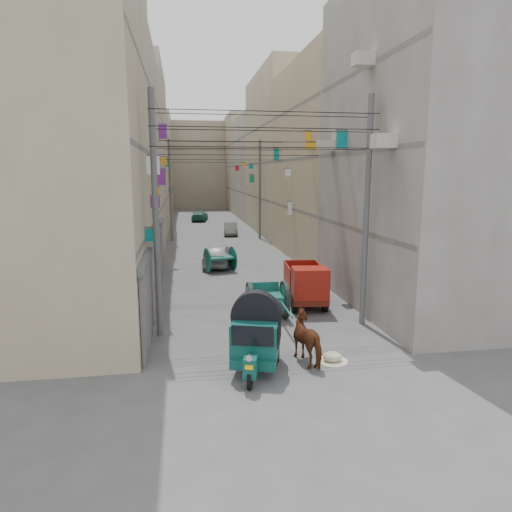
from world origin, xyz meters
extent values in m
plane|color=#49494B|center=(0.00, 0.00, 0.00)|extent=(140.00, 140.00, 0.00)
cube|color=tan|center=(-8.00, 8.00, 6.50)|extent=(8.00, 10.00, 13.00)
cube|color=#665F5A|center=(-4.12, 8.00, 3.20)|extent=(0.25, 9.80, 0.18)
cube|color=#665F5A|center=(-4.12, 8.00, 6.20)|extent=(0.25, 9.80, 0.18)
cube|color=#665F5A|center=(-4.12, 8.00, 9.20)|extent=(0.25, 9.80, 0.18)
cube|color=#A59D8D|center=(-8.00, 19.00, 6.00)|extent=(8.00, 12.00, 12.00)
cube|color=#665F5A|center=(-4.12, 19.00, 3.20)|extent=(0.25, 11.76, 0.18)
cube|color=#665F5A|center=(-4.12, 19.00, 6.20)|extent=(0.25, 11.76, 0.18)
cube|color=#665F5A|center=(-4.12, 19.00, 9.20)|extent=(0.25, 11.76, 0.18)
cube|color=#A1987E|center=(-8.00, 32.00, 7.00)|extent=(8.00, 14.00, 14.00)
cube|color=#665F5A|center=(-4.12, 32.00, 3.20)|extent=(0.25, 13.72, 0.18)
cube|color=#665F5A|center=(-4.12, 32.00, 6.20)|extent=(0.25, 13.72, 0.18)
cube|color=#665F5A|center=(-4.12, 32.00, 9.20)|extent=(0.25, 13.72, 0.18)
cube|color=#99948F|center=(-8.00, 46.00, 5.90)|extent=(8.00, 14.00, 11.80)
cube|color=#665F5A|center=(-4.12, 46.00, 3.20)|extent=(0.25, 13.72, 0.18)
cube|color=#665F5A|center=(-4.12, 46.00, 6.20)|extent=(0.25, 13.72, 0.18)
cube|color=#665F5A|center=(-4.12, 46.00, 9.20)|extent=(0.25, 13.72, 0.18)
cube|color=tan|center=(-8.00, 59.00, 6.75)|extent=(8.00, 12.00, 13.50)
cube|color=#665F5A|center=(-4.12, 59.00, 3.20)|extent=(0.25, 11.76, 0.18)
cube|color=#665F5A|center=(-4.12, 59.00, 6.20)|extent=(0.25, 11.76, 0.18)
cube|color=#665F5A|center=(-4.12, 59.00, 9.20)|extent=(0.25, 11.76, 0.18)
cube|color=#99948F|center=(8.00, 8.00, 6.50)|extent=(8.00, 10.00, 13.00)
cube|color=#665F5A|center=(4.12, 8.00, 3.20)|extent=(0.25, 9.80, 0.18)
cube|color=#665F5A|center=(4.12, 8.00, 6.20)|extent=(0.25, 9.80, 0.18)
cube|color=#665F5A|center=(4.12, 8.00, 9.20)|extent=(0.25, 9.80, 0.18)
cube|color=tan|center=(8.00, 19.00, 6.00)|extent=(8.00, 12.00, 12.00)
cube|color=#665F5A|center=(4.12, 19.00, 3.20)|extent=(0.25, 11.76, 0.18)
cube|color=#665F5A|center=(4.12, 19.00, 6.20)|extent=(0.25, 11.76, 0.18)
cube|color=#665F5A|center=(4.12, 19.00, 9.20)|extent=(0.25, 11.76, 0.18)
cube|color=tan|center=(8.00, 32.00, 7.00)|extent=(8.00, 14.00, 14.00)
cube|color=#665F5A|center=(4.12, 32.00, 3.20)|extent=(0.25, 13.72, 0.18)
cube|color=#665F5A|center=(4.12, 32.00, 6.20)|extent=(0.25, 13.72, 0.18)
cube|color=#665F5A|center=(4.12, 32.00, 9.20)|extent=(0.25, 13.72, 0.18)
cube|color=#A59D8D|center=(8.00, 46.00, 5.90)|extent=(8.00, 14.00, 11.80)
cube|color=#665F5A|center=(4.12, 46.00, 3.20)|extent=(0.25, 13.72, 0.18)
cube|color=#665F5A|center=(4.12, 46.00, 6.20)|extent=(0.25, 13.72, 0.18)
cube|color=#665F5A|center=(4.12, 46.00, 9.20)|extent=(0.25, 13.72, 0.18)
cube|color=#A1987E|center=(8.00, 59.00, 6.75)|extent=(8.00, 12.00, 13.50)
cube|color=#665F5A|center=(4.12, 59.00, 3.20)|extent=(0.25, 11.76, 0.18)
cube|color=#665F5A|center=(4.12, 59.00, 6.20)|extent=(0.25, 11.76, 0.18)
cube|color=#665F5A|center=(4.12, 59.00, 9.20)|extent=(0.25, 11.76, 0.18)
cube|color=#A1987E|center=(0.00, 66.00, 6.50)|extent=(22.00, 10.00, 13.00)
cube|color=#504F54|center=(-3.92, 4.80, 1.30)|extent=(0.12, 3.00, 2.60)
cube|color=#525254|center=(-3.90, 4.80, 2.75)|extent=(0.18, 3.20, 0.25)
cube|color=#504F54|center=(-3.92, 8.50, 1.30)|extent=(0.12, 3.00, 2.60)
cube|color=#525254|center=(-3.90, 8.50, 2.75)|extent=(0.18, 3.20, 0.25)
cube|color=#504F54|center=(-3.92, 12.20, 1.30)|extent=(0.12, 3.00, 2.60)
cube|color=#525254|center=(-3.90, 12.20, 2.75)|extent=(0.18, 3.20, 0.25)
cube|color=#504F54|center=(-3.92, 16.00, 1.30)|extent=(0.12, 3.00, 2.60)
cube|color=#525254|center=(-3.90, 16.00, 2.75)|extent=(0.18, 3.20, 0.25)
cube|color=#0C8A8C|center=(3.81, 34.28, 5.98)|extent=(0.38, 0.08, 0.41)
cube|color=#0C8A8C|center=(-3.86, 41.61, 3.62)|extent=(0.27, 0.08, 0.71)
cube|color=#0C8A8C|center=(-3.78, 6.43, 3.35)|extent=(0.44, 0.08, 0.42)
cube|color=#76268D|center=(-3.77, 15.80, 5.17)|extent=(0.45, 0.08, 0.84)
cube|color=red|center=(3.79, 44.88, 5.91)|extent=(0.41, 0.08, 0.59)
cube|color=#76268D|center=(-3.81, 9.76, 4.24)|extent=(0.38, 0.08, 0.44)
cube|color=#18875D|center=(3.78, 33.54, 4.85)|extent=(0.43, 0.08, 0.72)
cube|color=#FBA01B|center=(3.86, 39.62, 6.25)|extent=(0.28, 0.08, 0.44)
cube|color=#76268D|center=(-3.76, 20.00, 7.85)|extent=(0.48, 0.08, 0.84)
cube|color=#1727A3|center=(-3.85, 38.07, 3.67)|extent=(0.31, 0.08, 0.44)
cube|color=white|center=(3.82, 19.02, 5.41)|extent=(0.35, 0.08, 0.45)
cube|color=#0C8A8C|center=(3.83, 22.65, 6.65)|extent=(0.34, 0.08, 0.79)
cube|color=#FBA01B|center=(-3.86, 12.02, 4.50)|extent=(0.28, 0.08, 0.52)
cube|color=#0C8A8C|center=(-3.86, 29.62, 6.26)|extent=(0.28, 0.08, 0.74)
cube|color=white|center=(3.87, 18.51, 3.22)|extent=(0.26, 0.08, 0.80)
cube|color=#FBA01B|center=(3.83, 9.37, 6.69)|extent=(0.34, 0.08, 0.55)
cube|color=white|center=(-3.76, 8.55, 5.67)|extent=(0.47, 0.08, 0.67)
cube|color=#FBA01B|center=(-3.80, 21.15, 6.14)|extent=(0.40, 0.08, 0.47)
cube|color=yellow|center=(-3.84, 21.66, 5.24)|extent=(0.32, 0.08, 0.55)
cube|color=yellow|center=(3.76, 13.74, 6.73)|extent=(0.47, 0.08, 0.35)
cube|color=yellow|center=(3.84, 14.58, 7.07)|extent=(0.32, 0.08, 0.89)
cube|color=#0C8A8C|center=(3.78, 9.29, 6.73)|extent=(0.44, 0.08, 0.69)
cube|color=#FBA01B|center=(-4.06, 6.00, 3.00)|extent=(0.10, 3.20, 0.80)
cube|color=#18875D|center=(-4.06, 15.00, 3.00)|extent=(0.10, 3.20, 0.80)
cube|color=white|center=(-4.06, 27.00, 3.00)|extent=(0.10, 3.20, 0.80)
cube|color=#FBA01B|center=(-4.06, 39.00, 3.00)|extent=(0.10, 3.20, 0.80)
cube|color=red|center=(4.06, 6.00, 3.00)|extent=(0.10, 3.20, 0.80)
cube|color=red|center=(4.06, 15.00, 3.00)|extent=(0.10, 3.20, 0.80)
cube|color=white|center=(4.06, 27.00, 3.00)|extent=(0.10, 3.20, 0.80)
cube|color=#76268D|center=(4.06, 39.00, 3.00)|extent=(0.10, 3.20, 0.80)
cube|color=beige|center=(3.65, 5.00, 6.40)|extent=(0.70, 0.55, 0.45)
cube|color=beige|center=(3.65, 11.00, 6.60)|extent=(0.70, 0.55, 0.45)
cube|color=beige|center=(3.65, 7.00, 9.30)|extent=(0.70, 0.55, 0.45)
cylinder|color=#525254|center=(-3.60, 6.00, 4.00)|extent=(0.20, 0.20, 8.00)
cylinder|color=#525254|center=(3.60, 6.00, 4.00)|extent=(0.20, 0.20, 8.00)
cylinder|color=#525254|center=(-3.60, 28.00, 4.00)|extent=(0.20, 0.20, 8.00)
cylinder|color=#525254|center=(3.60, 28.00, 4.00)|extent=(0.20, 0.20, 8.00)
cylinder|color=black|center=(0.00, 5.50, 6.20)|extent=(7.40, 0.02, 0.02)
cylinder|color=black|center=(0.00, 5.50, 6.80)|extent=(7.40, 0.02, 0.02)
cylinder|color=black|center=(0.00, 5.50, 7.30)|extent=(7.40, 0.02, 0.02)
cylinder|color=black|center=(0.00, 6.50, 6.20)|extent=(7.40, 0.02, 0.02)
cylinder|color=black|center=(0.00, 6.50, 6.80)|extent=(7.40, 0.02, 0.02)
cylinder|color=black|center=(0.00, 6.50, 7.30)|extent=(7.40, 0.02, 0.02)
cylinder|color=black|center=(0.00, 12.00, 6.20)|extent=(7.40, 0.02, 0.02)
cylinder|color=black|center=(0.00, 12.00, 6.80)|extent=(7.40, 0.02, 0.02)
cylinder|color=black|center=(0.00, 12.00, 7.30)|extent=(7.40, 0.02, 0.02)
cylinder|color=black|center=(0.00, 20.00, 6.20)|extent=(7.40, 0.02, 0.02)
cylinder|color=black|center=(0.00, 20.00, 6.80)|extent=(7.40, 0.02, 0.02)
cylinder|color=black|center=(0.00, 20.00, 7.30)|extent=(7.40, 0.02, 0.02)
cylinder|color=black|center=(0.00, 28.00, 6.20)|extent=(7.40, 0.02, 0.02)
cylinder|color=black|center=(0.00, 28.00, 6.80)|extent=(7.40, 0.02, 0.02)
cylinder|color=black|center=(0.00, 28.00, 7.30)|extent=(7.40, 0.02, 0.02)
cylinder|color=black|center=(-1.18, 1.58, 0.27)|extent=(0.26, 0.55, 0.54)
cylinder|color=black|center=(-1.17, 3.48, 0.27)|extent=(0.26, 0.55, 0.54)
cylinder|color=black|center=(-0.16, 3.18, 0.27)|extent=(0.26, 0.55, 0.54)
cube|color=#0C453D|center=(-0.83, 2.78, 0.46)|extent=(1.66, 2.08, 0.27)
cube|color=#0C453D|center=(-1.17, 1.63, 0.57)|extent=(0.44, 0.51, 0.53)
cylinder|color=silver|center=(-1.23, 1.42, 0.91)|extent=(0.18, 0.09, 0.17)
cube|color=yellow|center=(-1.23, 1.40, 0.67)|extent=(0.21, 0.09, 0.11)
cube|color=#0C453D|center=(-0.81, 2.82, 1.01)|extent=(1.65, 1.91, 0.91)
cube|color=black|center=(-1.05, 2.02, 1.24)|extent=(1.07, 0.37, 0.53)
cube|color=black|center=(-1.42, 3.00, 1.10)|extent=(0.36, 1.11, 0.62)
cube|color=black|center=(-0.21, 2.64, 1.10)|extent=(0.36, 1.11, 0.62)
cube|color=silver|center=(-1.06, 1.99, 0.53)|extent=(1.16, 0.38, 0.06)
cylinder|color=black|center=(-0.37, 7.11, 0.71)|extent=(0.17, 1.42, 1.42)
cylinder|color=#125247|center=(-0.37, 7.11, 0.71)|extent=(0.19, 1.11, 1.11)
cylinder|color=#525254|center=(-0.37, 7.11, 0.71)|extent=(0.23, 0.19, 0.18)
cylinder|color=black|center=(0.95, 7.09, 0.71)|extent=(0.17, 1.42, 1.42)
cylinder|color=#125247|center=(0.95, 7.09, 0.71)|extent=(0.19, 1.11, 1.11)
cylinder|color=#525254|center=(0.95, 7.09, 0.71)|extent=(0.23, 0.19, 0.18)
cylinder|color=#525254|center=(0.29, 7.10, 0.71)|extent=(1.37, 0.10, 0.08)
cube|color=#125247|center=(0.29, 7.10, 0.89)|extent=(1.08, 1.13, 0.10)
cube|color=#125247|center=(0.30, 7.61, 1.12)|extent=(1.07, 0.10, 0.36)
cylinder|color=#125247|center=(-0.13, 5.84, 0.81)|extent=(0.10, 2.33, 0.07)
cylinder|color=#125247|center=(0.68, 5.83, 0.81)|extent=(0.10, 2.33, 0.07)
cylinder|color=black|center=(1.48, 7.72, 0.31)|extent=(0.23, 0.64, 0.63)
cylinder|color=black|center=(1.69, 9.79, 0.31)|extent=(0.23, 0.64, 0.63)
cylinder|color=black|center=(2.71, 7.60, 0.31)|extent=(0.23, 0.64, 0.63)
cylinder|color=black|center=(2.92, 9.67, 0.31)|extent=(0.23, 0.64, 0.63)
cube|color=#53160B|center=(2.20, 8.69, 0.52)|extent=(1.68, 3.25, 0.33)
cube|color=maroon|center=(2.09, 7.61, 1.18)|extent=(1.47, 1.13, 1.18)
cube|color=black|center=(2.05, 7.17, 1.28)|extent=(1.23, 0.18, 0.52)
cube|color=#53160B|center=(2.25, 9.21, 0.78)|extent=(1.62, 2.22, 0.11)
cube|color=maroon|center=(1.56, 9.28, 1.18)|extent=(0.27, 2.08, 0.81)
cube|color=maroon|center=(2.94, 9.14, 1.18)|extent=(0.27, 2.08, 0.81)
cube|color=maroon|center=(2.36, 10.23, 1.18)|extent=(1.42, 0.20, 0.81)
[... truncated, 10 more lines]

